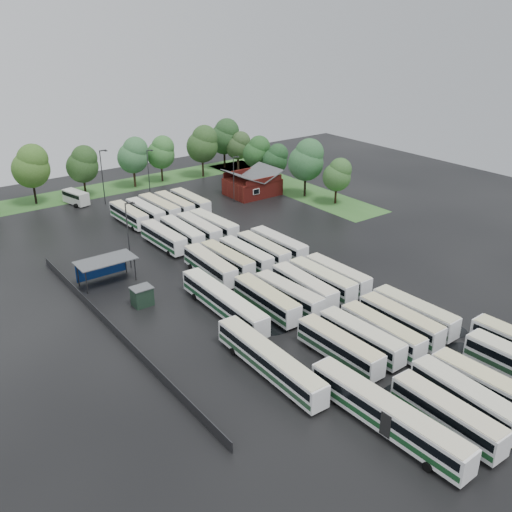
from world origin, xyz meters
TOP-DOWN VIEW (x-y plane):
  - ground at (0.00, 0.00)m, footprint 160.00×160.00m
  - brick_building at (24.00, 42.77)m, footprint 10.07×8.60m
  - wash_shed at (-17.20, 22.02)m, footprint 8.20×4.20m
  - utility_hut at (-16.20, 12.60)m, footprint 2.70×2.20m
  - grass_strip_north at (2.00, 64.80)m, footprint 80.00×10.00m
  - grass_strip_east at (34.00, 42.80)m, footprint 10.00×50.00m
  - west_fence at (-22.20, 8.00)m, footprint 0.10×50.00m
  - bus_r0c0 at (-4.57, -26.22)m, footprint 2.59×11.45m
  - bus_r0c1 at (-1.15, -25.78)m, footprint 3.04×11.72m
  - bus_r0c2 at (2.06, -25.90)m, footprint 2.81×11.44m
  - bus_r1c0 at (-4.47, -12.07)m, footprint 2.58×11.36m
  - bus_r1c1 at (-1.08, -12.11)m, footprint 2.72×11.28m
  - bus_r1c2 at (1.81, -12.64)m, footprint 2.51×11.27m
  - bus_r1c3 at (5.38, -12.37)m, footprint 2.41×11.28m
  - bus_r1c4 at (8.32, -12.07)m, footprint 2.79×11.45m
  - bus_r2c0 at (-4.26, 1.40)m, footprint 2.72×11.57m
  - bus_r2c1 at (-1.06, 0.89)m, footprint 2.94×11.32m
  - bus_r2c2 at (2.09, 1.35)m, footprint 2.86×11.51m
  - bus_r2c3 at (5.35, 1.40)m, footprint 2.56×11.43m
  - bus_r2c4 at (8.25, 1.40)m, footprint 2.56×11.06m
  - bus_r3c0 at (-4.41, 14.55)m, footprint 2.97×11.69m
  - bus_r3c1 at (-1.14, 15.00)m, footprint 2.60×11.06m
  - bus_r3c2 at (2.04, 14.65)m, footprint 2.48×11.06m
  - bus_r3c3 at (5.39, 14.73)m, footprint 2.49×11.08m
  - bus_r3c4 at (8.54, 14.82)m, footprint 2.69×11.43m
  - bus_r4c0 at (-4.51, 28.48)m, footprint 2.58×11.39m
  - bus_r4c1 at (-1.12, 28.37)m, footprint 2.77×11.52m
  - bus_r4c2 at (2.17, 28.44)m, footprint 2.52×11.27m
  - bus_r4c3 at (5.06, 28.34)m, footprint 2.99×11.59m
  - bus_r5c0 at (-4.27, 41.89)m, footprint 2.58×11.08m
  - bus_r5c1 at (-1.03, 41.81)m, footprint 2.62×11.04m
  - bus_r5c2 at (1.96, 42.07)m, footprint 2.83×11.59m
  - bus_r5c3 at (5.09, 42.00)m, footprint 2.56×11.23m
  - bus_r5c4 at (8.47, 41.76)m, footprint 2.44×11.29m
  - artic_bus_west_a at (-9.07, -22.95)m, footprint 3.01×17.49m
  - artic_bus_west_b at (-8.90, 4.27)m, footprint 2.82×17.01m
  - artic_bus_west_c at (-12.28, -9.52)m, footprint 2.73×16.66m
  - minibus at (-7.84, 58.64)m, footprint 3.60×6.50m
  - tree_north_1 at (-14.03, 63.57)m, footprint 7.27×7.27m
  - tree_north_2 at (-4.27, 62.30)m, footprint 6.45×6.45m
  - tree_north_3 at (7.05, 62.54)m, footprint 6.60×6.60m
  - tree_north_4 at (13.87, 62.91)m, footprint 6.21×6.21m
  - tree_north_5 at (23.31, 60.68)m, footprint 7.14×7.14m
  - tree_north_6 at (31.71, 64.22)m, footprint 7.20×7.20m
  - tree_east_0 at (34.04, 28.05)m, footprint 5.56×5.56m
  - tree_east_1 at (32.27, 35.28)m, footprint 7.24×7.24m
  - tree_east_2 at (32.48, 45.59)m, footprint 5.50×5.50m
  - tree_east_3 at (31.48, 51.03)m, footprint 6.06×6.06m
  - tree_east_4 at (33.04, 60.37)m, footprint 5.65×5.61m
  - lamp_post_ne at (18.23, 40.99)m, footprint 1.42×0.28m
  - lamp_post_nw at (-12.15, 24.37)m, footprint 1.57×0.31m
  - lamp_post_back_w at (-3.06, 55.35)m, footprint 1.66×0.32m
  - lamp_post_back_e at (6.87, 55.41)m, footprint 1.45×0.28m
  - puddle_0 at (-3.67, -21.55)m, footprint 6.03×6.03m
  - puddle_1 at (8.09, -19.53)m, footprint 4.22×4.22m
  - puddle_2 at (-5.59, -0.65)m, footprint 7.00×7.00m
  - puddle_3 at (7.66, 0.31)m, footprint 3.96×3.96m
  - puddle_4 at (11.08, -16.01)m, footprint 3.27×3.27m

SIDE VIEW (x-z plane):
  - ground at x=0.00m, z-range 0.00..0.00m
  - puddle_0 at x=-3.67m, z-range 0.00..0.01m
  - puddle_1 at x=8.09m, z-range 0.00..0.01m
  - puddle_2 at x=-5.59m, z-range 0.00..0.01m
  - puddle_3 at x=7.66m, z-range 0.00..0.01m
  - puddle_4 at x=11.08m, z-range 0.00..0.01m
  - grass_strip_north at x=2.00m, z-range 0.00..0.01m
  - grass_strip_east at x=34.00m, z-range 0.00..0.01m
  - west_fence at x=-22.20m, z-range 0.00..1.20m
  - utility_hut at x=-16.20m, z-range 0.01..2.63m
  - minibus at x=-7.84m, z-range 0.15..2.83m
  - bus_r5c1 at x=-1.03m, z-range 0.15..3.21m
  - bus_r3c1 at x=-1.14m, z-range 0.15..3.22m
  - bus_r2c4 at x=8.25m, z-range 0.15..3.22m
  - bus_r3c2 at x=2.04m, z-range 0.15..3.22m
  - bus_r5c0 at x=-4.27m, z-range 0.15..3.23m
  - bus_r3c3 at x=5.39m, z-range 0.15..3.23m
  - artic_bus_west_c at x=-12.28m, z-range 0.17..3.25m
  - bus_r5c3 at x=5.09m, z-range 0.16..3.27m
  - bus_r1c1 at x=-1.08m, z-range 0.16..3.28m
  - bus_r2c1 at x=-1.06m, z-range 0.16..3.28m
  - bus_r1c2 at x=1.81m, z-range 0.16..3.29m
  - bus_r4c2 at x=2.17m, z-range 0.16..3.29m
  - bus_r5c4 at x=8.47m, z-range 0.16..3.30m
  - bus_r1c3 at x=5.38m, z-range 0.16..3.30m
  - bus_r1c0 at x=-4.47m, z-range 0.16..3.31m
  - bus_r4c0 at x=-4.51m, z-range 0.16..3.32m
  - bus_r0c2 at x=2.06m, z-range 0.16..3.32m
  - bus_r3c4 at x=8.54m, z-range 0.16..3.32m
  - bus_r1c4 at x=8.32m, z-range 0.16..3.32m
  - artic_bus_west_b at x=-8.90m, z-range 0.17..3.32m
  - bus_r2c3 at x=5.35m, z-range 0.16..3.33m
  - bus_r0c0 at x=-4.57m, z-range 0.16..3.34m
  - bus_r2c2 at x=2.09m, z-range 0.16..3.34m
  - bus_r4c1 at x=-1.12m, z-range 0.16..3.35m
  - bus_r4c3 at x=5.06m, z-range 0.16..3.36m
  - bus_r2c0 at x=-4.26m, z-range 0.16..3.37m
  - bus_r5c2 at x=1.96m, z-range 0.16..3.37m
  - bus_r3c0 at x=-4.41m, z-range 0.16..3.39m
  - bus_r0c1 at x=-1.15m, z-range 0.16..3.39m
  - artic_bus_west_a at x=-9.07m, z-range 0.18..3.41m
  - brick_building at x=24.00m, z-range -0.83..4.56m
  - wash_shed at x=-17.20m, z-range 1.20..4.78m
  - lamp_post_ne at x=18.23m, z-range 0.74..9.98m
  - lamp_post_back_e at x=6.87m, z-range 0.76..10.18m
  - tree_east_2 at x=32.48m, z-range 1.30..10.41m
  - tree_east_0 at x=34.04m, z-range 1.32..10.52m
  - lamp_post_nw at x=-12.15m, z-range 0.82..11.02m
  - tree_east_4 at x=33.04m, z-range 1.33..10.62m
  - lamp_post_back_w at x=-3.06m, z-range 0.87..11.66m
  - tree_east_3 at x=31.48m, z-range 1.44..11.47m
  - tree_north_4 at x=13.87m, z-range 1.47..11.75m
  - tree_north_2 at x=-4.27m, z-range 1.53..12.21m
  - tree_north_3 at x=7.05m, z-range 1.56..12.49m
  - tree_north_5 at x=23.31m, z-range 1.70..13.52m
  - tree_north_6 at x=31.71m, z-range 1.71..13.63m
  - tree_east_1 at x=32.27m, z-range 1.72..13.72m
  - tree_north_1 at x=-14.03m, z-range 1.73..13.76m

